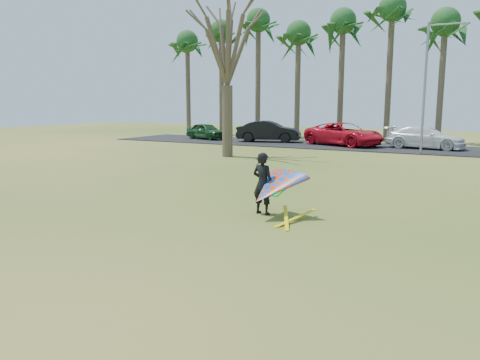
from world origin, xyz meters
The scene contains 16 objects.
ground centered at (0.00, 0.00, 0.00)m, with size 100.00×100.00×0.00m, color #2A5612.
parking_strip centered at (0.00, 25.00, 0.03)m, with size 46.00×7.00×0.06m, color black.
palm_0 centered at (-22.00, 31.00, 9.17)m, with size 4.84×4.84×10.84m.
palm_1 centered at (-18.00, 31.00, 9.85)m, with size 4.84×4.84×11.54m.
palm_2 centered at (-14.00, 31.00, 10.52)m, with size 4.84×4.84×12.24m.
palm_3 centered at (-10.00, 31.00, 9.17)m, with size 4.84×4.84×10.84m.
palm_4 centered at (-6.00, 31.00, 9.85)m, with size 4.84×4.84×11.54m.
palm_5 centered at (-2.00, 31.00, 10.52)m, with size 4.84×4.84×12.24m.
palm_6 centered at (2.00, 31.00, 9.17)m, with size 4.84×4.84×10.84m.
bare_tree_left centered at (-8.00, 15.00, 6.92)m, with size 6.60×6.60×9.70m.
streetlight centered at (2.16, 22.00, 4.46)m, with size 2.28×0.18×8.00m.
car_0 centered at (-16.05, 25.14, 0.76)m, with size 1.64×4.08×1.39m, color #1B451F.
car_1 centered at (-10.08, 25.20, 0.90)m, with size 1.78×5.11×1.68m, color black.
car_2 centered at (-3.82, 24.96, 0.90)m, with size 2.79×6.05×1.68m, color red.
car_3 centered at (1.81, 25.29, 0.82)m, with size 2.14×5.27×1.53m, color white.
kite_flyer centered at (0.69, 2.60, 0.85)m, with size 2.13×2.39×2.02m.
Camera 1 is at (6.13, -9.16, 3.22)m, focal length 35.00 mm.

